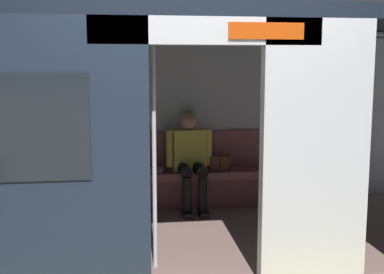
{
  "coord_description": "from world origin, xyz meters",
  "views": [
    {
      "loc": [
        0.61,
        3.64,
        1.7
      ],
      "look_at": [
        -0.06,
        -1.23,
        0.99
      ],
      "focal_mm": 46.53,
      "sensor_mm": 36.0,
      "label": 1
    }
  ],
  "objects": [
    {
      "name": "handbag",
      "position": [
        -0.54,
        -2.21,
        0.53
      ],
      "size": [
        0.26,
        0.15,
        0.17
      ],
      "color": "brown",
      "rests_on": "bench_seat"
    },
    {
      "name": "book",
      "position": [
        0.23,
        -2.24,
        0.46
      ],
      "size": [
        0.18,
        0.24,
        0.03
      ],
      "primitive_type": "cube",
      "rotation": [
        0.0,
        0.0,
        -0.15
      ],
      "color": "silver",
      "rests_on": "bench_seat"
    },
    {
      "name": "train_car",
      "position": [
        0.05,
        -1.17,
        1.43
      ],
      "size": [
        6.4,
        2.69,
        2.17
      ],
      "color": "silver",
      "rests_on": "ground_plane"
    },
    {
      "name": "grab_pole_door",
      "position": [
        0.37,
        -0.4,
        1.02
      ],
      "size": [
        0.04,
        0.04,
        2.03
      ],
      "primitive_type": "cylinder",
      "color": "silver",
      "rests_on": "ground_plane"
    },
    {
      "name": "person_seated",
      "position": [
        -0.17,
        -2.13,
        0.67
      ],
      "size": [
        0.55,
        0.68,
        1.17
      ],
      "color": "#D8CC4C",
      "rests_on": "ground_plane"
    },
    {
      "name": "bench_seat",
      "position": [
        0.0,
        -2.18,
        0.34
      ],
      "size": [
        2.52,
        0.44,
        0.44
      ],
      "color": "#935156",
      "rests_on": "ground_plane"
    }
  ]
}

